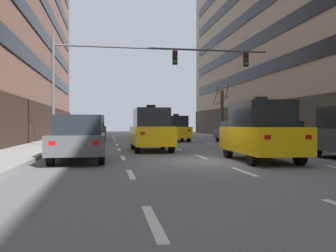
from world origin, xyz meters
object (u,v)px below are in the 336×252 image
object	(u,v)px
car_parked_3	(234,132)
car_driving_0	(94,128)
taxi_driving_3	(260,132)
car_driving_4	(79,139)
taxi_driving_2	(176,129)
traffic_signal_0	(136,67)
street_tree_0	(222,112)
taxi_driving_1	(151,130)
car_parked_2	(281,135)

from	to	relation	value
car_parked_3	car_driving_0	bearing A→B (deg)	155.48
taxi_driving_3	car_driving_4	distance (m)	6.86
taxi_driving_2	traffic_signal_0	world-z (taller)	traffic_signal_0
traffic_signal_0	street_tree_0	xyz separation A→B (m)	(9.96, 14.17, -2.15)
taxi_driving_1	street_tree_0	xyz separation A→B (m)	(9.38, 16.92, 1.56)
car_parked_2	car_driving_4	bearing A→B (deg)	-155.78
car_driving_0	street_tree_0	xyz separation A→B (m)	(12.76, 4.58, 1.59)
car_driving_4	car_parked_3	world-z (taller)	car_driving_4
taxi_driving_1	car_driving_0	bearing A→B (deg)	105.33
taxi_driving_1	taxi_driving_3	size ratio (longest dim) A/B	0.98
car_driving_0	car_driving_4	world-z (taller)	car_driving_0
taxi_driving_2	car_driving_4	bearing A→B (deg)	-113.35
traffic_signal_0	taxi_driving_1	bearing A→B (deg)	-78.06
taxi_driving_3	car_driving_4	world-z (taller)	taxi_driving_3
taxi_driving_2	car_parked_3	xyz separation A→B (m)	(3.92, -3.04, -0.23)
car_driving_0	traffic_signal_0	xyz separation A→B (m)	(2.80, -9.60, 3.74)
car_driving_4	traffic_signal_0	distance (m)	9.06
taxi_driving_1	street_tree_0	distance (m)	19.41
car_driving_0	taxi_driving_1	bearing A→B (deg)	-74.67
car_parked_3	car_parked_2	bearing A→B (deg)	-90.01
traffic_signal_0	car_driving_4	bearing A→B (deg)	-109.69
taxi_driving_3	car_driving_4	size ratio (longest dim) A/B	1.02
car_parked_3	traffic_signal_0	size ratio (longest dim) A/B	0.34
taxi_driving_3	car_parked_2	bearing A→B (deg)	56.83
car_parked_2	traffic_signal_0	size ratio (longest dim) A/B	0.32
taxi_driving_2	street_tree_0	bearing A→B (deg)	46.65
taxi_driving_1	car_parked_2	bearing A→B (deg)	-1.24
taxi_driving_2	car_parked_2	world-z (taller)	taxi_driving_2
car_parked_3	street_tree_0	size ratio (longest dim) A/B	0.79
car_driving_0	street_tree_0	distance (m)	13.65
taxi_driving_1	car_driving_4	distance (m)	5.94
car_parked_2	traffic_signal_0	distance (m)	9.29
car_parked_2	street_tree_0	distance (m)	17.31
traffic_signal_0	street_tree_0	distance (m)	17.45
car_driving_4	taxi_driving_3	bearing A→B (deg)	-9.03
car_driving_0	street_tree_0	bearing A→B (deg)	19.73
taxi_driving_2	car_driving_4	size ratio (longest dim) A/B	0.93
car_driving_0	car_parked_2	distance (m)	16.42
taxi_driving_3	traffic_signal_0	bearing A→B (deg)	114.74
taxi_driving_1	traffic_signal_0	distance (m)	4.65
taxi_driving_1	traffic_signal_0	size ratio (longest dim) A/B	0.35
car_parked_2	car_parked_3	world-z (taller)	car_parked_3
car_driving_4	car_parked_2	bearing A→B (deg)	24.22
taxi_driving_1	traffic_signal_0	bearing A→B (deg)	101.94
taxi_driving_2	taxi_driving_1	bearing A→B (deg)	-107.62
car_driving_4	taxi_driving_1	bearing A→B (deg)	55.95
taxi_driving_1	taxi_driving_3	xyz separation A→B (m)	(3.45, -6.00, 0.01)
taxi_driving_1	car_driving_4	size ratio (longest dim) A/B	0.99
taxi_driving_2	car_parked_3	size ratio (longest dim) A/B	0.97
taxi_driving_2	car_parked_3	distance (m)	4.97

